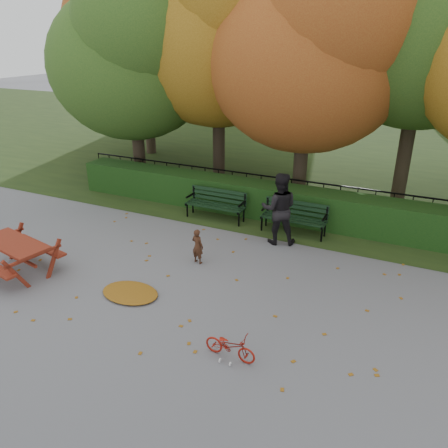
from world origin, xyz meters
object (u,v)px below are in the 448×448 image
at_px(picnic_table, 15,249).
at_px(bicycle, 230,346).
at_px(bench_right, 295,215).
at_px(tree_c, 318,45).
at_px(tree_a, 135,53).
at_px(bench_left, 216,202).
at_px(child, 198,246).
at_px(adult, 279,209).
at_px(tree_b, 225,24).
at_px(tree_f, 146,18).

relative_size(picnic_table, bicycle, 2.20).
relative_size(bench_right, bicycle, 1.92).
relative_size(tree_c, bench_right, 4.44).
bearing_deg(tree_a, bench_left, -25.76).
bearing_deg(bench_left, child, -73.37).
bearing_deg(adult, tree_b, -68.92).
height_order(adult, bicycle, adult).
bearing_deg(bench_left, adult, -20.03).
bearing_deg(adult, child, 33.75).
relative_size(child, adult, 0.46).
height_order(tree_a, tree_b, tree_b).
bearing_deg(child, tree_f, -39.75).
distance_m(picnic_table, bicycle, 5.72).
xyz_separation_m(tree_f, bicycle, (8.74, -11.00, -5.45)).
bearing_deg(tree_c, picnic_table, -124.53).
height_order(bench_right, picnic_table, bench_right).
xyz_separation_m(adult, bicycle, (0.71, -4.66, -0.72)).
height_order(tree_b, picnic_table, tree_b).
distance_m(bench_left, picnic_table, 5.60).
height_order(tree_a, tree_f, tree_f).
height_order(bench_left, bench_right, same).
bearing_deg(tree_a, bench_right, -16.61).
distance_m(tree_a, tree_f, 4.31).
xyz_separation_m(tree_a, tree_c, (6.02, 0.38, 0.30)).
bearing_deg(tree_c, child, -105.03).
distance_m(tree_c, adult, 4.93).
bearing_deg(tree_a, tree_c, 3.65).
xyz_separation_m(tree_a, bench_right, (6.29, -1.88, -4.00)).
relative_size(tree_f, picnic_table, 4.46).
relative_size(tree_a, adult, 3.89).
xyz_separation_m(tree_f, adult, (8.03, -6.34, -4.73)).
height_order(tree_a, child, tree_a).
bearing_deg(tree_c, tree_b, 166.55).
xyz_separation_m(tree_c, adult, (0.06, -3.06, -3.86)).
xyz_separation_m(tree_c, child, (-1.33, -4.95, -4.38)).
xyz_separation_m(tree_a, adult, (6.09, -2.68, -3.56)).
relative_size(tree_f, bench_left, 5.10).
bearing_deg(picnic_table, bicycle, 5.58).
height_order(tree_f, child, tree_f).
distance_m(bench_left, bicycle, 6.19).
bearing_deg(child, picnic_table, 42.66).
relative_size(tree_b, bench_left, 4.88).
height_order(bench_left, child, same).
xyz_separation_m(tree_c, bench_right, (0.27, -2.26, -4.30)).
bearing_deg(bench_right, picnic_table, -136.73).
relative_size(tree_a, child, 8.49).
relative_size(tree_b, tree_c, 1.10).
bearing_deg(child, bench_left, -62.00).
bearing_deg(tree_c, tree_a, -176.35).
distance_m(tree_f, child, 11.80).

